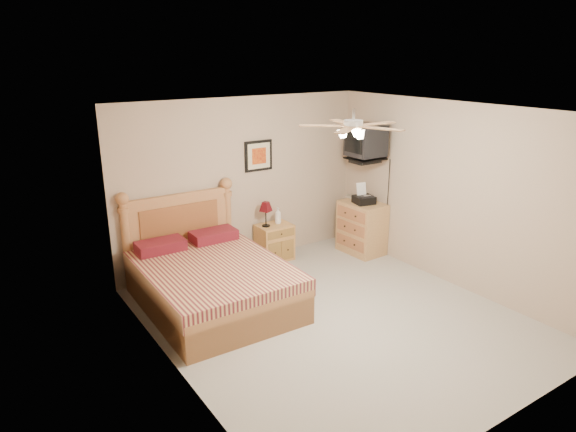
{
  "coord_description": "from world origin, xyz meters",
  "views": [
    {
      "loc": [
        -3.58,
        -4.31,
        3.1
      ],
      "look_at": [
        -0.09,
        0.9,
        1.09
      ],
      "focal_mm": 32.0,
      "sensor_mm": 36.0,
      "label": 1
    }
  ],
  "objects": [
    {
      "name": "wall_back",
      "position": [
        0.0,
        2.25,
        1.25
      ],
      "size": [
        4.0,
        0.04,
        2.5
      ],
      "primitive_type": "cube",
      "color": "tan",
      "rests_on": "ground"
    },
    {
      "name": "magazine_upper",
      "position": [
        1.73,
        1.75,
        0.87
      ],
      "size": [
        0.23,
        0.28,
        0.02
      ],
      "primitive_type": "imported",
      "rotation": [
        0.0,
        0.0,
        0.17
      ],
      "color": "gray",
      "rests_on": "magazine_lower"
    },
    {
      "name": "framed_picture",
      "position": [
        0.27,
        2.23,
        1.62
      ],
      "size": [
        0.46,
        0.04,
        0.46
      ],
      "primitive_type": "cube",
      "color": "black",
      "rests_on": "wall_back"
    },
    {
      "name": "wall_left",
      "position": [
        -2.0,
        0.0,
        1.25
      ],
      "size": [
        0.04,
        4.5,
        2.5
      ],
      "primitive_type": "cube",
      "color": "tan",
      "rests_on": "ground"
    },
    {
      "name": "table_lamp",
      "position": [
        0.26,
        2.02,
        0.76
      ],
      "size": [
        0.27,
        0.27,
        0.39
      ],
      "primitive_type": null,
      "rotation": [
        0.0,
        0.0,
        -0.35
      ],
      "color": "#540C13",
      "rests_on": "nightstand"
    },
    {
      "name": "nightstand",
      "position": [
        0.4,
        2.0,
        0.28
      ],
      "size": [
        0.53,
        0.4,
        0.57
      ],
      "primitive_type": "cube",
      "rotation": [
        0.0,
        0.0,
        -0.02
      ],
      "color": "#B37449",
      "rests_on": "ground"
    },
    {
      "name": "wall_front",
      "position": [
        0.0,
        -2.25,
        1.25
      ],
      "size": [
        4.0,
        0.04,
        2.5
      ],
      "primitive_type": "cube",
      "color": "tan",
      "rests_on": "ground"
    },
    {
      "name": "bed",
      "position": [
        -1.08,
        1.12,
        0.69
      ],
      "size": [
        1.65,
        2.15,
        1.38
      ],
      "primitive_type": null,
      "rotation": [
        0.0,
        0.0,
        -0.01
      ],
      "color": "#C77845",
      "rests_on": "ground"
    },
    {
      "name": "floor",
      "position": [
        0.0,
        0.0,
        0.0
      ],
      "size": [
        4.5,
        4.5,
        0.0
      ],
      "primitive_type": "plane",
      "color": "#A19C91",
      "rests_on": "ground"
    },
    {
      "name": "ceiling",
      "position": [
        0.0,
        0.0,
        2.5
      ],
      "size": [
        4.0,
        4.5,
        0.04
      ],
      "primitive_type": "cube",
      "color": "white",
      "rests_on": "ground"
    },
    {
      "name": "lotion_bottle",
      "position": [
        0.49,
        2.04,
        0.69
      ],
      "size": [
        0.11,
        0.11,
        0.25
      ],
      "primitive_type": "imported",
      "rotation": [
        0.0,
        0.0,
        -0.1
      ],
      "color": "white",
      "rests_on": "nightstand"
    },
    {
      "name": "wall_right",
      "position": [
        2.0,
        0.0,
        1.25
      ],
      "size": [
        0.04,
        4.5,
        2.5
      ],
      "primitive_type": "cube",
      "color": "tan",
      "rests_on": "ground"
    },
    {
      "name": "fax_machine",
      "position": [
        1.71,
        1.45,
        0.99
      ],
      "size": [
        0.35,
        0.37,
        0.31
      ],
      "primitive_type": null,
      "rotation": [
        0.0,
        0.0,
        -0.2
      ],
      "color": "black",
      "rests_on": "dresser"
    },
    {
      "name": "magazine_lower",
      "position": [
        1.7,
        1.74,
        0.84
      ],
      "size": [
        0.22,
        0.28,
        0.02
      ],
      "primitive_type": "imported",
      "rotation": [
        0.0,
        0.0,
        0.12
      ],
      "color": "#C4B198",
      "rests_on": "dresser"
    },
    {
      "name": "ceiling_fan",
      "position": [
        0.0,
        -0.2,
        2.36
      ],
      "size": [
        1.14,
        1.14,
        0.28
      ],
      "primitive_type": null,
      "color": "silver",
      "rests_on": "ceiling"
    },
    {
      "name": "dresser",
      "position": [
        1.73,
        1.48,
        0.42
      ],
      "size": [
        0.52,
        0.73,
        0.83
      ],
      "primitive_type": "cube",
      "rotation": [
        0.0,
        0.0,
        0.04
      ],
      "color": "#A06D44",
      "rests_on": "ground"
    },
    {
      "name": "wall_tv",
      "position": [
        1.75,
        1.34,
        1.81
      ],
      "size": [
        0.56,
        0.46,
        0.58
      ],
      "primitive_type": null,
      "color": "black",
      "rests_on": "wall_right"
    }
  ]
}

